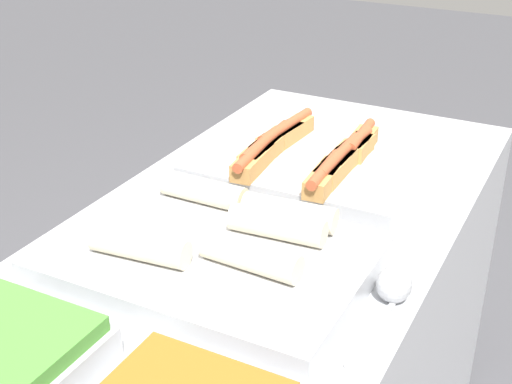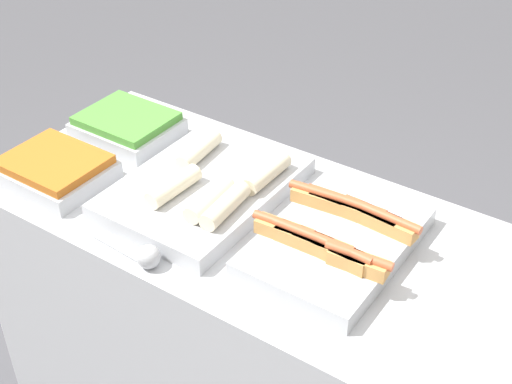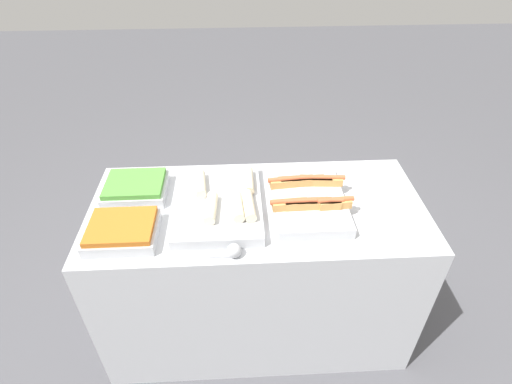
# 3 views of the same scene
# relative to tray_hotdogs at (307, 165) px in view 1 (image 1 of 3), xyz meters

# --- Properties ---
(tray_hotdogs) EXTENTS (0.36, 0.47, 0.10)m
(tray_hotdogs) POSITION_rel_tray_hotdogs_xyz_m (0.00, 0.00, 0.00)
(tray_hotdogs) COLOR #B7BABF
(tray_hotdogs) RESTS_ON counter
(tray_wraps) EXTENTS (0.38, 0.52, 0.10)m
(tray_wraps) POSITION_rel_tray_hotdogs_xyz_m (-0.39, -0.00, -0.01)
(tray_wraps) COLOR #B7BABF
(tray_wraps) RESTS_ON counter
(serving_spoon_near) EXTENTS (0.22, 0.06, 0.06)m
(serving_spoon_near) POSITION_rel_tray_hotdogs_xyz_m (-0.34, -0.30, -0.01)
(serving_spoon_near) COLOR #B2B5BA
(serving_spoon_near) RESTS_ON counter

